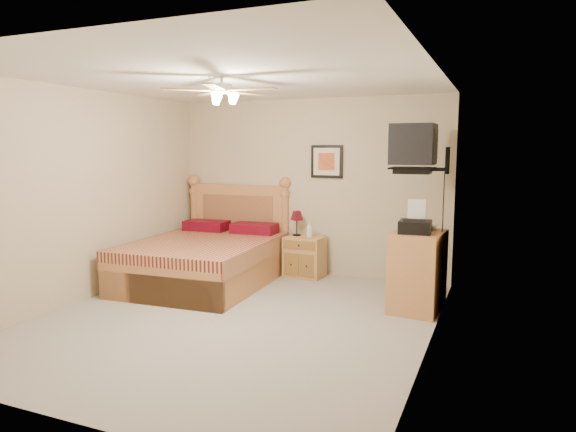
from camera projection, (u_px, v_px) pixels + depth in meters
name	position (u px, v px, depth m)	size (l,w,h in m)	color
floor	(235.00, 319.00, 5.46)	(4.50, 4.50, 0.00)	#9C958D
ceiling	(231.00, 78.00, 5.13)	(4.00, 4.50, 0.04)	white
wall_back	(309.00, 187.00, 7.35)	(4.00, 0.04, 2.50)	#C2B18F
wall_front	(61.00, 237.00, 3.24)	(4.00, 0.04, 2.50)	#C2B18F
wall_left	(84.00, 196.00, 6.06)	(0.04, 4.50, 2.50)	#C2B18F
wall_right	(432.00, 212.00, 4.53)	(0.04, 4.50, 2.50)	#C2B18F
bed	(203.00, 232.00, 6.80)	(1.64, 2.16, 1.40)	#BA7747
nightstand	(305.00, 257.00, 7.24)	(0.53, 0.40, 0.57)	#B78348
table_lamp	(297.00, 223.00, 7.28)	(0.19, 0.19, 0.35)	#5A0E1B
lotion_bottle	(310.00, 229.00, 7.14)	(0.09, 0.09, 0.23)	white
framed_picture	(327.00, 162.00, 7.18)	(0.46, 0.04, 0.46)	black
dresser	(418.00, 271.00, 5.74)	(0.52, 0.75, 0.88)	#BC7D41
fax_machine	(415.00, 217.00, 5.59)	(0.34, 0.36, 0.36)	black
magazine_lower	(416.00, 227.00, 5.95)	(0.22, 0.29, 0.03)	beige
magazine_upper	(419.00, 225.00, 5.93)	(0.19, 0.26, 0.02)	gray
wall_tv	(427.00, 148.00, 5.78)	(0.56, 0.46, 0.58)	black
ceiling_fan	(222.00, 91.00, 4.97)	(1.14, 1.14, 0.28)	white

